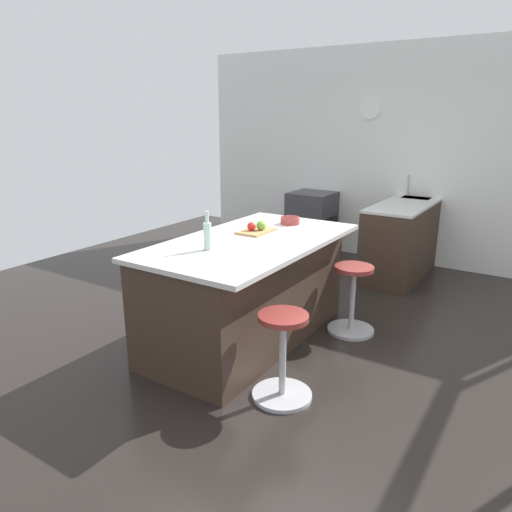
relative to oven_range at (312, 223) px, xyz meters
The scene contains 12 objects.
ground_plane 3.01m from the oven_range, 20.30° to the left, with size 8.16×8.16×0.00m, color black.
interior_partition_left 1.48m from the oven_range, 108.74° to the left, with size 0.15×5.85×2.89m.
sink_cabinet 1.43m from the oven_range, 90.17° to the left, with size 2.16×0.60×1.21m.
oven_range is the anchor object (origin of this frame).
kitchen_island 3.02m from the oven_range, 15.41° to the left, with size 2.08×1.14×0.95m.
stool_by_window 2.74m from the oven_range, 34.51° to the left, with size 0.44×0.44×0.65m.
stool_middle 3.89m from the oven_range, 23.48° to the left, with size 0.44×0.44×0.65m.
cutting_board 2.81m from the oven_range, 15.60° to the left, with size 0.36×0.24×0.02m, color tan.
apple_green 2.81m from the oven_range, 16.49° to the left, with size 0.09×0.09×0.09m, color #609E2D.
apple_red 2.86m from the oven_range, 14.88° to the left, with size 0.08×0.08×0.08m, color red.
water_bottle 3.51m from the oven_range, 12.42° to the left, with size 0.06×0.06×0.31m.
fruit_bowl 2.42m from the oven_range, 20.88° to the left, with size 0.19×0.19×0.07m.
Camera 1 is at (3.47, 2.03, 1.99)m, focal length 33.63 mm.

